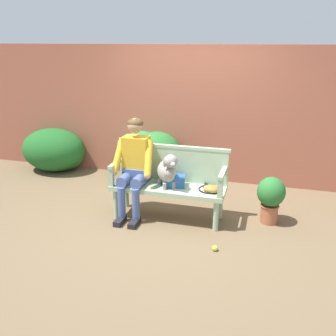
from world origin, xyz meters
TOP-DOWN VIEW (x-y plane):
  - ground_plane at (0.00, 0.00)m, footprint 40.00×40.00m
  - brick_garden_fence at (0.00, 1.72)m, footprint 8.00×0.30m
  - hedge_bush_mid_right at (-0.85, 1.37)m, footprint 0.88×0.88m
  - hedge_bush_far_left at (-2.54, 1.31)m, footprint 1.17×0.90m
  - hedge_bush_mid_left at (-2.42, 1.37)m, footprint 0.86×0.55m
  - hedge_bush_far_right at (-0.58, 1.37)m, footprint 0.86×0.80m
  - garden_bench at (0.00, 0.00)m, footprint 1.51×0.48m
  - bench_backrest at (0.00, 0.21)m, footprint 1.55×0.06m
  - bench_armrest_left_end at (-0.71, -0.09)m, footprint 0.06×0.48m
  - bench_armrest_right_end at (0.71, -0.09)m, footprint 0.06×0.48m
  - person_seated at (-0.46, -0.01)m, footprint 0.56×0.64m
  - dog_on_bench at (0.01, -0.05)m, footprint 0.38×0.45m
  - tennis_racket at (0.54, 0.04)m, footprint 0.39×0.57m
  - baseball_glove at (0.58, -0.05)m, footprint 0.24×0.20m
  - sports_bag at (0.08, 0.02)m, footprint 0.32×0.25m
  - tennis_ball at (0.75, -0.67)m, footprint 0.07×0.07m
  - potted_plant at (1.32, 0.23)m, footprint 0.36×0.36m

SIDE VIEW (x-z plane):
  - ground_plane at x=0.00m, z-range 0.00..0.00m
  - tennis_ball at x=0.75m, z-range 0.00..0.07m
  - hedge_bush_mid_left at x=-2.42m, z-range 0.00..0.62m
  - potted_plant at x=1.32m, z-range 0.06..0.69m
  - hedge_bush_far_left at x=-2.54m, z-range 0.00..0.78m
  - garden_bench at x=0.00m, z-range 0.17..0.63m
  - hedge_bush_mid_right at x=-0.85m, z-range 0.00..0.82m
  - hedge_bush_far_right at x=-0.58m, z-range 0.00..0.83m
  - tennis_racket at x=0.54m, z-range 0.46..0.48m
  - baseball_glove at x=0.58m, z-range 0.46..0.55m
  - sports_bag at x=0.08m, z-range 0.46..0.60m
  - bench_armrest_left_end at x=-0.71m, z-range 0.52..0.80m
  - bench_armrest_right_end at x=0.71m, z-range 0.52..0.80m
  - dog_on_bench at x=0.01m, z-range 0.46..0.94m
  - bench_backrest at x=0.00m, z-range 0.46..0.96m
  - person_seated at x=-0.46m, z-range 0.07..1.40m
  - brick_garden_fence at x=0.00m, z-range 0.00..2.22m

